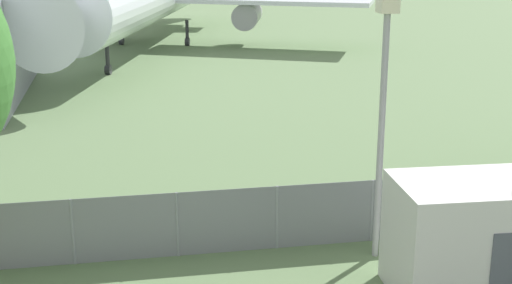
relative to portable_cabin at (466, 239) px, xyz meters
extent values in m
cylinder|color=gray|center=(-8.71, 3.11, -0.48)|extent=(0.07, 0.07, 1.70)
cylinder|color=gray|center=(-6.16, 3.11, -0.48)|extent=(0.07, 0.07, 1.70)
cylinder|color=gray|center=(-3.62, 3.11, -0.48)|extent=(0.07, 0.07, 1.70)
cylinder|color=gray|center=(-1.07, 3.11, -0.48)|extent=(0.07, 0.07, 1.70)
cylinder|color=gray|center=(1.47, 3.11, -0.48)|extent=(0.07, 0.07, 1.70)
cube|color=slate|center=(-3.62, 3.11, -0.48)|extent=(56.00, 0.01, 1.70)
cone|color=silver|center=(-10.28, 20.86, 2.55)|extent=(5.05, 5.05, 4.08)
cube|color=silver|center=(3.30, 36.24, 1.93)|extent=(14.04, 9.35, 0.30)
cylinder|color=#939399|center=(1.46, 37.15, 0.87)|extent=(2.78, 4.03, 1.83)
cylinder|color=#939399|center=(-11.54, 40.90, 0.87)|extent=(2.78, 4.03, 1.83)
cylinder|color=#2D2D33|center=(-8.26, 27.86, -0.41)|extent=(0.24, 0.24, 1.84)
cylinder|color=#2D2D33|center=(-8.26, 27.86, -1.05)|extent=(0.44, 0.62, 0.56)
cylinder|color=#2D2D33|center=(-2.79, 37.99, -0.41)|extent=(0.24, 0.24, 1.84)
cylinder|color=#2D2D33|center=(-2.79, 37.99, -1.05)|extent=(0.44, 0.62, 0.56)
cylinder|color=#2D2D33|center=(-7.49, 39.35, -0.41)|extent=(0.24, 0.24, 1.84)
cylinder|color=#2D2D33|center=(-7.49, 39.35, -1.05)|extent=(0.44, 0.62, 0.56)
cube|color=silver|center=(0.00, 0.00, 0.00)|extent=(3.31, 2.42, 2.67)
cube|color=#4C515B|center=(0.42, -1.17, -0.33)|extent=(0.84, 0.07, 1.90)
cylinder|color=#99999E|center=(-1.25, 2.24, 1.71)|extent=(0.16, 0.16, 6.09)
cube|color=beige|center=(-1.25, 2.24, 4.94)|extent=(0.44, 0.44, 0.36)
camera|label=1|loc=(-7.21, -13.46, 6.53)|focal=50.00mm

